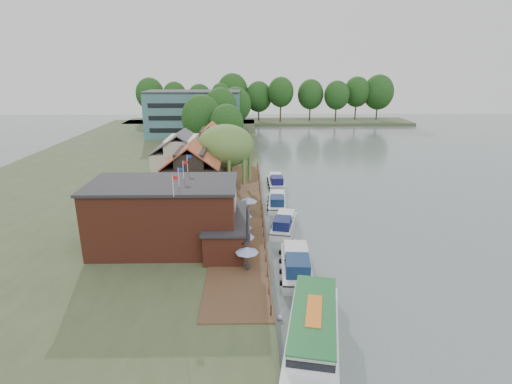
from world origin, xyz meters
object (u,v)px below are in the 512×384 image
object	(u,v)px
hotel_block	(194,114)
swan	(280,317)
tour_boat	(313,333)
cottage_c	(211,147)
cruiser_1	(284,222)
cruiser_2	(277,200)
umbrella_4	(240,216)
umbrella_2	(243,233)
cottage_b	(182,158)
umbrella_5	(248,206)
pub	(183,215)
umbrella_1	(244,243)
cruiser_3	(276,180)
cruiser_0	(296,261)
willow	(226,158)
umbrella_3	(243,222)
umbrella_0	(247,258)
cottage_a	(192,173)

from	to	relation	value
hotel_block	swan	size ratio (longest dim) A/B	57.73
hotel_block	tour_boat	size ratio (longest dim) A/B	1.85
tour_boat	cottage_c	bearing A→B (deg)	114.34
cruiser_1	cruiser_2	bearing A→B (deg)	104.45
umbrella_4	swan	world-z (taller)	umbrella_4
cottage_c	umbrella_2	bearing A→B (deg)	-79.31
cottage_b	umbrella_5	size ratio (longest dim) A/B	4.03
cottage_b	cottage_c	world-z (taller)	same
umbrella_4	cruiser_1	size ratio (longest dim) A/B	0.27
pub	umbrella_1	size ratio (longest dim) A/B	8.42
umbrella_1	umbrella_2	distance (m)	2.50
cruiser_3	cruiser_2	bearing A→B (deg)	-93.65
hotel_block	cruiser_0	bearing A→B (deg)	-75.34
cruiser_0	cruiser_3	xyz separation A→B (m)	(-0.02, 29.99, -0.16)
umbrella_1	umbrella_2	size ratio (longest dim) A/B	1.00
willow	umbrella_1	xyz separation A→B (m)	(3.01, -22.14, -3.93)
umbrella_3	cruiser_2	distance (m)	12.43
umbrella_0	cruiser_0	xyz separation A→B (m)	(4.90, 1.32, -1.05)
hotel_block	swan	distance (m)	85.12
cottage_c	cruiser_0	distance (m)	40.26
umbrella_5	tour_boat	world-z (taller)	umbrella_5
cruiser_3	tour_boat	bearing A→B (deg)	-90.81
umbrella_5	pub	bearing A→B (deg)	-127.01
cottage_a	umbrella_3	size ratio (longest dim) A/B	3.62
umbrella_5	swan	xyz separation A→B (m)	(2.58, -21.19, -2.07)
umbrella_2	cruiser_0	xyz separation A→B (m)	(5.35, -4.67, -1.05)
pub	cottage_c	world-z (taller)	cottage_c
cottage_b	tour_boat	bearing A→B (deg)	-69.11
umbrella_4	cottage_c	bearing A→B (deg)	101.76
umbrella_0	cruiser_0	bearing A→B (deg)	15.05
umbrella_2	cruiser_0	distance (m)	7.18
cottage_c	pub	bearing A→B (deg)	-90.00
umbrella_2	cottage_a	bearing A→B (deg)	116.66
willow	umbrella_3	bearing A→B (deg)	-80.09
cruiser_1	swan	size ratio (longest dim) A/B	20.57
cruiser_0	cruiser_3	size ratio (longest dim) A/B	1.13
cruiser_3	umbrella_5	bearing A→B (deg)	-106.77
cottage_c	cruiser_1	world-z (taller)	cottage_c
swan	umbrella_2	bearing A→B (deg)	104.28
umbrella_1	cruiser_1	bearing A→B (deg)	60.76
willow	cottage_b	bearing A→B (deg)	146.31
cottage_c	cruiser_3	world-z (taller)	cottage_c
cottage_b	cruiser_0	size ratio (longest dim) A/B	0.94
willow	umbrella_0	bearing A→B (deg)	-82.65
umbrella_4	cruiser_2	size ratio (longest dim) A/B	0.27
swan	umbrella_0	bearing A→B (deg)	112.89
cruiser_2	cruiser_3	world-z (taller)	cruiser_3
umbrella_0	cottage_c	bearing A→B (deg)	99.74
cruiser_1	tour_boat	bearing A→B (deg)	-77.06
cruiser_0	cruiser_2	xyz separation A→B (m)	(-0.57, 19.50, -0.18)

